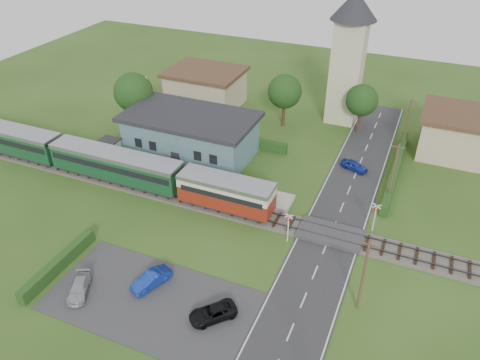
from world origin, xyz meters
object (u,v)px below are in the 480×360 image
at_px(crossing_signal_far, 375,213).
at_px(car_on_road, 354,166).
at_px(pedestrian_far, 114,155).
at_px(train, 93,159).
at_px(car_park_dark, 213,313).
at_px(station_building, 191,134).
at_px(car_park_silver, 79,288).
at_px(equipment_hut, 110,150).
at_px(church_tower, 349,49).
at_px(crossing_signal_near, 288,224).
at_px(house_west, 206,88).
at_px(car_park_blue, 151,279).
at_px(pedestrian_near, 235,183).
at_px(house_east, 456,133).

bearing_deg(crossing_signal_far, car_on_road, 110.72).
relative_size(crossing_signal_far, pedestrian_far, 1.89).
xyz_separation_m(train, car_park_dark, (21.81, -13.56, -1.57)).
distance_m(station_building, car_park_silver, 24.76).
bearing_deg(equipment_hut, station_building, 35.92).
distance_m(equipment_hut, car_on_road, 29.30).
bearing_deg(church_tower, car_on_road, -70.56).
distance_m(station_building, crossing_signal_far, 24.51).
bearing_deg(car_park_silver, pedestrian_far, 91.89).
bearing_deg(car_park_dark, crossing_signal_near, 120.24).
height_order(house_west, car_park_blue, house_west).
relative_size(station_building, pedestrian_near, 8.84).
distance_m(church_tower, crossing_signal_near, 29.57).
bearing_deg(church_tower, car_park_dark, -91.54).
distance_m(station_building, church_tower, 23.89).
bearing_deg(house_east, equipment_hut, -153.68).
xyz_separation_m(church_tower, car_park_silver, (-12.47, -41.55, -9.62)).
xyz_separation_m(house_west, car_park_blue, (12.60, -35.43, -2.11)).
xyz_separation_m(train, house_east, (37.87, 22.00, 0.62)).
xyz_separation_m(crossing_signal_far, car_park_silver, (-21.07, -17.94, -1.54)).
xyz_separation_m(church_tower, house_west, (-20.00, -3.00, -7.43)).
distance_m(car_park_blue, pedestrian_far, 21.39).
distance_m(car_park_blue, car_park_dark, 6.43).
height_order(church_tower, pedestrian_far, church_tower).
xyz_separation_m(crossing_signal_near, car_park_blue, (-8.80, -10.02, -1.46)).
height_order(house_east, pedestrian_far, house_east).
xyz_separation_m(train, house_west, (2.87, 23.00, 0.61)).
xyz_separation_m(train, church_tower, (22.87, 26.00, 8.05)).
relative_size(train, church_tower, 2.45).
height_order(equipment_hut, crossing_signal_far, crossing_signal_far).
bearing_deg(church_tower, station_building, -131.41).
bearing_deg(church_tower, equipment_hut, -135.25).
bearing_deg(house_east, crossing_signal_far, -108.08).
bearing_deg(car_park_blue, house_east, 78.89).
relative_size(car_park_blue, pedestrian_far, 2.11).
relative_size(station_building, house_west, 1.48).
bearing_deg(equipment_hut, pedestrian_near, -0.60).
xyz_separation_m(station_building, pedestrian_near, (8.52, -5.97, -1.34)).
height_order(train, car_on_road, train).
distance_m(crossing_signal_near, car_park_silver, 19.17).
xyz_separation_m(equipment_hut, car_park_dark, (21.94, -16.76, -1.14)).
xyz_separation_m(house_west, pedestrian_far, (-2.29, -20.09, -1.47)).
bearing_deg(pedestrian_near, car_on_road, -155.13).
bearing_deg(car_park_dark, equipment_hut, -174.69).
distance_m(train, car_park_dark, 25.73).
bearing_deg(pedestrian_far, pedestrian_near, -90.40).
distance_m(equipment_hut, station_building, 9.92).
xyz_separation_m(crossing_signal_far, pedestrian_far, (-30.89, 0.51, -0.82)).
height_order(car_on_road, car_park_dark, car_on_road).
bearing_deg(car_park_silver, church_tower, 47.16).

